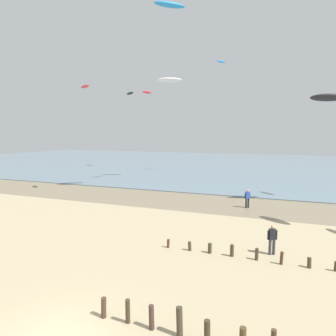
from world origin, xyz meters
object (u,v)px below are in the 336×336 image
object	(u,v)px
person_by_waterline	(272,239)
kite_aloft_5	(170,5)
kite_aloft_1	(130,93)
kite_aloft_2	(169,80)
kite_aloft_8	(329,97)
kite_aloft_0	(147,92)
person_mid_beach	(247,198)
kite_aloft_7	(221,62)
kite_aloft_6	(85,86)

from	to	relation	value
person_by_waterline	kite_aloft_5	size ratio (longest dim) A/B	0.50
kite_aloft_1	kite_aloft_5	distance (m)	27.15
kite_aloft_2	kite_aloft_8	distance (m)	21.91
kite_aloft_0	person_mid_beach	bearing A→B (deg)	65.81
kite_aloft_5	kite_aloft_2	bearing A→B (deg)	70.29
kite_aloft_2	kite_aloft_7	xyz separation A→B (m)	(5.49, 9.26, 4.08)
person_by_waterline	kite_aloft_0	world-z (taller)	kite_aloft_0
kite_aloft_2	kite_aloft_5	world-z (taller)	kite_aloft_5
person_by_waterline	kite_aloft_2	bearing A→B (deg)	122.67
person_mid_beach	kite_aloft_8	distance (m)	11.77
person_mid_beach	kite_aloft_0	xyz separation A→B (m)	(-14.85, 10.28, 11.49)
person_mid_beach	person_by_waterline	bearing A→B (deg)	-76.52
kite_aloft_1	kite_aloft_6	bearing A→B (deg)	148.84
kite_aloft_1	kite_aloft_5	bearing A→B (deg)	169.45
person_by_waterline	kite_aloft_6	distance (m)	25.59
person_by_waterline	kite_aloft_7	xyz separation A→B (m)	(-9.70, 32.94, 17.52)
kite_aloft_7	person_mid_beach	bearing A→B (deg)	-129.83
kite_aloft_0	kite_aloft_8	world-z (taller)	kite_aloft_0
kite_aloft_6	kite_aloft_1	bearing A→B (deg)	-37.11
kite_aloft_6	kite_aloft_0	bearing A→B (deg)	-70.53
kite_aloft_1	kite_aloft_2	xyz separation A→B (m)	(12.28, -11.06, -0.10)
kite_aloft_0	kite_aloft_5	xyz separation A→B (m)	(6.03, -7.16, 7.75)
kite_aloft_1	kite_aloft_6	world-z (taller)	kite_aloft_1
person_mid_beach	kite_aloft_8	bearing A→B (deg)	28.18
kite_aloft_1	kite_aloft_7	xyz separation A→B (m)	(17.77, -1.80, 3.98)
kite_aloft_0	kite_aloft_7	xyz separation A→B (m)	(7.68, 12.12, 6.02)
kite_aloft_1	kite_aloft_7	size ratio (longest dim) A/B	1.49
person_by_waterline	kite_aloft_0	size ratio (longest dim) A/B	0.90
kite_aloft_0	kite_aloft_7	distance (m)	15.56
person_by_waterline	kite_aloft_5	xyz separation A→B (m)	(-11.35, 13.65, 19.24)
person_by_waterline	kite_aloft_0	xyz separation A→B (m)	(-17.37, 20.81, 11.49)
kite_aloft_1	kite_aloft_5	size ratio (longest dim) A/B	0.85
kite_aloft_2	kite_aloft_5	size ratio (longest dim) A/B	1.05
person_by_waterline	kite_aloft_7	distance (m)	38.54
kite_aloft_5	kite_aloft_8	xyz separation A→B (m)	(15.36, 0.39, -10.11)
person_mid_beach	kite_aloft_1	bearing A→B (deg)	135.86
kite_aloft_5	kite_aloft_8	size ratio (longest dim) A/B	1.03
person_by_waterline	kite_aloft_1	distance (m)	46.31
kite_aloft_8	kite_aloft_6	bearing A→B (deg)	168.91
person_by_waterline	kite_aloft_1	bearing A→B (deg)	128.33
person_by_waterline	kite_aloft_8	world-z (taller)	kite_aloft_8
kite_aloft_8	kite_aloft_2	bearing A→B (deg)	135.14
person_mid_beach	kite_aloft_8	size ratio (longest dim) A/B	0.51
kite_aloft_6	kite_aloft_7	xyz separation A→B (m)	(10.61, 21.93, 6.50)
person_mid_beach	kite_aloft_7	bearing A→B (deg)	107.75
kite_aloft_8	kite_aloft_5	bearing A→B (deg)	163.25
kite_aloft_2	kite_aloft_8	xyz separation A→B (m)	(19.20, -9.64, -4.31)
kite_aloft_2	kite_aloft_5	distance (m)	12.21
kite_aloft_1	kite_aloft_7	bearing A→B (deg)	-143.73
kite_aloft_1	kite_aloft_8	bearing A→B (deg)	-171.26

